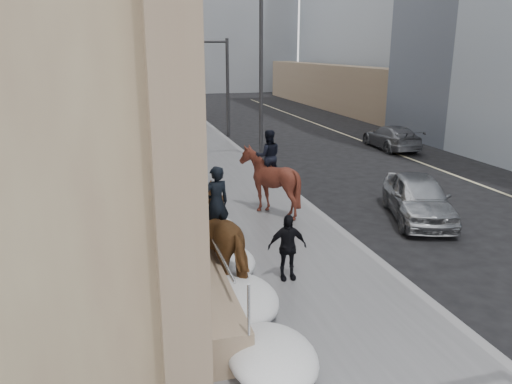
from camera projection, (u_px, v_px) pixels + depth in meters
ground at (307, 310)px, 10.63m from camera, size 140.00×140.00×0.00m
sidewalk at (218, 187)px, 19.89m from camera, size 5.00×80.00×0.12m
curb at (280, 183)px, 20.55m from camera, size 0.24×80.00×0.12m
lane_line at (446, 172)px, 22.55m from camera, size 0.15×70.00×0.01m
bg_building_far at (96, 16)px, 73.17m from camera, size 24.00×12.00×20.00m
streetlight_mid at (258, 67)px, 23.05m from camera, size 1.71×0.24×8.00m
streetlight_far at (194, 59)px, 41.60m from camera, size 1.71×0.24×8.00m
traffic_signal at (213, 72)px, 30.46m from camera, size 4.10×0.22×6.00m
snow_bank at (189, 192)px, 17.67m from camera, size 1.70×18.10×0.76m
mounted_horse_left at (227, 236)px, 11.35m from camera, size 1.87×2.80×2.74m
mounted_horse_right at (269, 178)px, 16.29m from camera, size 1.99×2.18×2.74m
pedestrian at (287, 247)px, 11.63m from camera, size 0.95×0.44×1.59m
car_silver at (418, 197)px, 16.14m from camera, size 3.02×4.64×1.47m
car_grey at (391, 137)px, 27.67m from camera, size 2.10×4.63×1.31m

